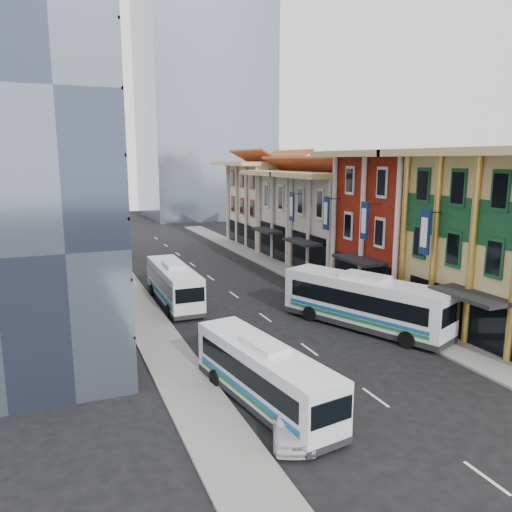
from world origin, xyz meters
name	(u,v)px	position (x,y,z in m)	size (l,w,h in m)	color
ground	(388,406)	(0.00, 0.00, 0.00)	(200.00, 200.00, 0.00)	black
sidewalk_right	(318,285)	(8.50, 22.00, 0.07)	(3.00, 90.00, 0.15)	slate
sidewalk_left	(137,304)	(-8.50, 22.00, 0.07)	(3.00, 90.00, 0.15)	slate
shophouse_red	(403,227)	(14.00, 17.00, 6.00)	(8.00, 10.00, 12.00)	maroon
shophouse_cream_near	(344,225)	(14.00, 26.50, 5.00)	(8.00, 9.00, 10.00)	beige
shophouse_cream_mid	(304,216)	(14.00, 35.50, 5.00)	(8.00, 9.00, 10.00)	beige
shophouse_cream_far	(269,205)	(14.00, 46.00, 5.50)	(8.00, 12.00, 11.00)	beige
office_tower	(1,109)	(-17.00, 19.00, 15.00)	(12.00, 26.00, 30.00)	#384159
office_block_far	(36,204)	(-16.00, 42.00, 7.00)	(10.00, 18.00, 14.00)	gray
bus_left_near	(264,373)	(-5.50, 2.46, 1.64)	(2.39, 10.20, 3.27)	silver
bus_left_far	(174,283)	(-5.50, 21.45, 1.74)	(2.54, 10.83, 3.47)	silver
bus_right	(364,301)	(5.50, 10.14, 2.00)	(2.91, 12.44, 3.99)	silver
sedan_left	(291,419)	(-5.50, -0.51, 0.75)	(1.78, 4.42, 1.50)	silver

